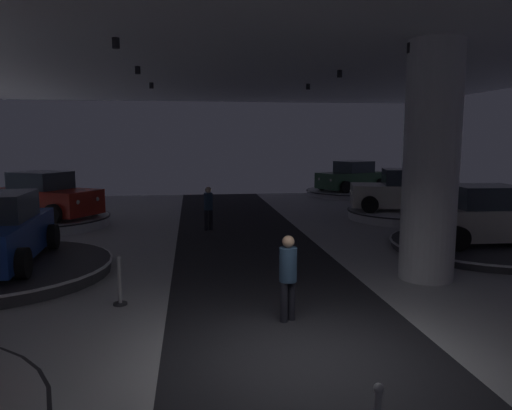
# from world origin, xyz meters

# --- Properties ---
(ground) EXTENTS (24.00, 44.00, 0.06)m
(ground) POSITION_xyz_m (0.00, 0.00, -0.02)
(ground) COLOR #B2B2B7
(column_right) EXTENTS (1.26, 1.26, 5.50)m
(column_right) POSITION_xyz_m (3.82, 3.82, 2.75)
(column_right) COLOR silver
(column_right) RESTS_ON ground
(display_platform_far_right) EXTENTS (4.50, 4.50, 0.37)m
(display_platform_far_right) POSITION_xyz_m (7.00, 12.02, 0.20)
(display_platform_far_right) COLOR silver
(display_platform_far_right) RESTS_ON ground
(display_car_far_right) EXTENTS (4.53, 3.08, 1.71)m
(display_car_far_right) POSITION_xyz_m (7.03, 12.01, 1.13)
(display_car_far_right) COLOR silver
(display_car_far_right) RESTS_ON display_platform_far_right
(display_platform_mid_right) EXTENTS (5.57, 5.57, 0.24)m
(display_platform_mid_right) POSITION_xyz_m (7.02, 6.32, 0.14)
(display_platform_mid_right) COLOR #333338
(display_platform_mid_right) RESTS_ON ground
(display_car_mid_right) EXTENTS (4.31, 2.39, 1.71)m
(display_car_mid_right) POSITION_xyz_m (6.99, 6.32, 1.01)
(display_car_mid_right) COLOR silver
(display_car_mid_right) RESTS_ON display_platform_mid_right
(display_platform_deep_right) EXTENTS (5.34, 5.34, 0.31)m
(display_platform_deep_right) POSITION_xyz_m (7.69, 20.39, 0.17)
(display_platform_deep_right) COLOR #B7B7BC
(display_platform_deep_right) RESTS_ON ground
(display_car_deep_right) EXTENTS (4.57, 3.52, 1.71)m
(display_car_deep_right) POSITION_xyz_m (7.72, 20.41, 1.08)
(display_car_deep_right) COLOR #2D5638
(display_car_deep_right) RESTS_ON display_platform_deep_right
(display_platform_far_left) EXTENTS (4.72, 4.72, 0.37)m
(display_platform_far_left) POSITION_xyz_m (-7.22, 12.22, 0.21)
(display_platform_far_left) COLOR silver
(display_platform_far_left) RESTS_ON ground
(display_car_far_left) EXTENTS (4.53, 3.72, 1.71)m
(display_car_far_left) POSITION_xyz_m (-7.24, 12.23, 1.14)
(display_car_far_left) COLOR maroon
(display_car_far_left) RESTS_ON display_platform_far_left
(visitor_walking_near) EXTENTS (0.32, 0.32, 1.59)m
(visitor_walking_near) POSITION_xyz_m (0.01, 1.61, 0.91)
(visitor_walking_near) COLOR black
(visitor_walking_near) RESTS_ON ground
(visitor_walking_far) EXTENTS (0.32, 0.32, 1.59)m
(visitor_walking_far) POSITION_xyz_m (-1.10, 10.59, 0.91)
(visitor_walking_far) COLOR black
(visitor_walking_far) RESTS_ON ground
(stanchion_a) EXTENTS (0.28, 0.28, 1.01)m
(stanchion_a) POSITION_xyz_m (-3.15, 2.90, 0.37)
(stanchion_a) COLOR #333338
(stanchion_a) RESTS_ON ground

